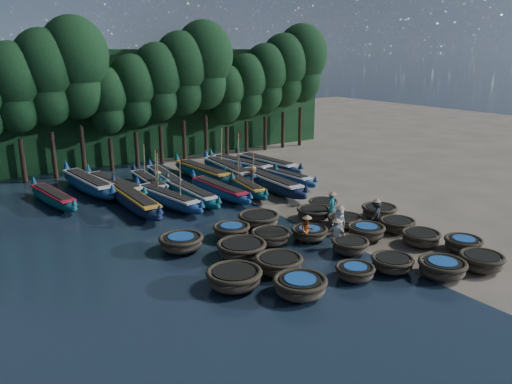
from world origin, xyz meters
TOP-DOWN VIEW (x-y plane):
  - ground at (0.00, 0.00)m, footprint 120.00×120.00m
  - foliage_wall at (0.00, 23.50)m, footprint 40.00×3.00m
  - coracle_3 at (0.67, -8.84)m, footprint 2.31×2.31m
  - coracle_4 at (2.79, -9.45)m, footprint 2.23×2.23m
  - coracle_5 at (-5.79, -6.58)m, footprint 2.72×2.72m
  - coracle_6 at (-2.72, -6.74)m, footprint 2.16×2.16m
  - coracle_7 at (-0.68, -7.13)m, footprint 2.44×2.44m
  - coracle_8 at (3.08, -5.83)m, footprint 2.21×2.21m
  - coracle_9 at (4.22, -7.57)m, footprint 2.09×2.09m
  - coracle_10 at (-7.63, -4.37)m, footprint 2.77×2.77m
  - coracle_11 at (-5.15, -4.29)m, footprint 2.34×2.34m
  - coracle_12 at (-0.80, -4.52)m, footprint 2.27×2.27m
  - coracle_13 at (1.34, -3.60)m, footprint 2.42×2.42m
  - coracle_14 at (3.65, -3.79)m, footprint 2.34×2.34m
  - coracle_15 at (-5.60, -1.85)m, footprint 3.00×3.00m
  - coracle_16 at (-3.29, -1.14)m, footprint 2.48×2.48m
  - coracle_17 at (-1.23, -1.88)m, footprint 2.28×2.28m
  - coracle_18 at (1.81, -1.50)m, footprint 2.07×2.07m
  - coracle_19 at (4.63, -1.58)m, footprint 2.31×2.31m
  - coracle_20 at (-7.64, 0.69)m, footprint 2.59×2.59m
  - coracle_21 at (-4.60, 0.68)m, footprint 2.33×2.33m
  - coracle_22 at (-2.36, 1.30)m, footprint 2.80×2.80m
  - coracle_23 at (1.23, 0.59)m, footprint 2.42×2.42m
  - coracle_24 at (3.00, 1.68)m, footprint 2.30×2.30m
  - long_boat_2 at (-6.99, 8.64)m, footprint 1.75×8.77m
  - long_boat_3 at (-4.95, 8.09)m, footprint 2.47×7.92m
  - long_boat_4 at (-3.10, 8.25)m, footprint 1.36×7.74m
  - long_boat_5 at (-1.03, 7.97)m, footprint 1.60×7.70m
  - long_boat_6 at (0.99, 7.93)m, footprint 2.31×7.27m
  - long_boat_7 at (2.83, 7.31)m, footprint 1.92×9.05m
  - long_boat_8 at (5.06, 8.60)m, footprint 1.83×7.42m
  - long_boat_9 at (-11.03, 12.78)m, footprint 2.22×7.38m
  - long_boat_10 at (-8.18, 14.57)m, footprint 2.31×9.11m
  - long_boat_11 at (-6.77, 13.00)m, footprint 2.71×8.67m
  - long_boat_12 at (-4.28, 12.64)m, footprint 1.84×7.54m
  - long_boat_13 at (-2.69, 13.48)m, footprint 2.13×7.58m
  - long_boat_14 at (0.42, 13.04)m, footprint 1.94×8.67m
  - long_boat_15 at (2.43, 12.47)m, footprint 2.37×9.01m
  - long_boat_16 at (4.31, 13.38)m, footprint 2.77×8.49m
  - long_boat_17 at (6.37, 12.54)m, footprint 2.22×8.68m
  - fisherman_0 at (0.59, -2.29)m, footprint 0.65×0.88m
  - fisherman_1 at (1.79, -0.39)m, footprint 0.73×0.56m
  - fisherman_2 at (-1.79, -2.31)m, footprint 0.92×0.84m
  - fisherman_3 at (3.18, -2.59)m, footprint 1.22×0.94m
  - fisherman_4 at (-0.95, -3.65)m, footprint 0.82×1.00m
  - fisherman_5 at (-4.08, 11.40)m, footprint 1.34×1.35m
  - fisherman_6 at (2.43, 8.86)m, footprint 0.64×0.84m
  - tree_2 at (-11.40, 20.00)m, footprint 4.51×4.51m
  - tree_3 at (-9.10, 20.00)m, footprint 4.92×4.92m
  - tree_4 at (-6.80, 20.00)m, footprint 5.34×5.34m
  - tree_5 at (-4.50, 20.00)m, footprint 3.68×3.68m
  - tree_6 at (-2.20, 20.00)m, footprint 4.09×4.09m
  - tree_7 at (0.10, 20.00)m, footprint 4.51×4.51m
  - tree_8 at (2.40, 20.00)m, footprint 4.92×4.92m
  - tree_9 at (4.70, 20.00)m, footprint 5.34×5.34m
  - tree_10 at (7.00, 20.00)m, footprint 3.68×3.68m
  - tree_11 at (9.30, 20.00)m, footprint 4.09×4.09m
  - tree_12 at (11.60, 20.00)m, footprint 4.51×4.51m
  - tree_13 at (13.90, 20.00)m, footprint 4.92×4.92m
  - tree_14 at (16.20, 20.00)m, footprint 5.34×5.34m

SIDE VIEW (x-z plane):
  - ground at x=0.00m, z-range 0.00..0.00m
  - coracle_24 at x=3.00m, z-range 0.05..0.69m
  - coracle_6 at x=-2.72m, z-range 0.05..0.70m
  - coracle_18 at x=1.81m, z-range 0.05..0.73m
  - coracle_17 at x=-1.23m, z-range 0.05..0.74m
  - coracle_9 at x=4.22m, z-range 0.06..0.76m
  - coracle_23 at x=1.23m, z-range 0.05..0.77m
  - coracle_7 at x=-0.68m, z-range 0.05..0.77m
  - coracle_16 at x=-3.29m, z-range 0.05..0.78m
  - coracle_14 at x=3.65m, z-range 0.05..0.80m
  - coracle_8 at x=3.08m, z-range 0.05..0.81m
  - coracle_12 at x=-0.80m, z-range 0.06..0.81m
  - coracle_19 at x=4.63m, z-range 0.06..0.86m
  - coracle_21 at x=-4.60m, z-range 0.06..0.86m
  - coracle_13 at x=1.34m, z-range 0.06..0.86m
  - coracle_3 at x=0.67m, z-range 0.06..0.87m
  - coracle_4 at x=2.79m, z-range 0.06..0.88m
  - coracle_20 at x=-7.64m, z-range 0.06..0.88m
  - coracle_11 at x=-5.15m, z-range 0.06..0.89m
  - coracle_22 at x=-2.36m, z-range 0.06..0.90m
  - coracle_15 at x=-5.60m, z-range 0.06..0.90m
  - coracle_5 at x=-5.79m, z-range 0.07..0.90m
  - coracle_10 at x=-7.63m, z-range 0.06..0.91m
  - long_boat_6 at x=0.99m, z-range -1.07..2.06m
  - long_boat_9 at x=-11.03m, z-range -0.16..1.15m
  - long_boat_8 at x=5.06m, z-range -0.16..1.15m
  - long_boat_12 at x=-4.28m, z-range -1.10..2.11m
  - long_boat_13 at x=-2.69m, z-range -0.16..1.18m
  - long_boat_5 at x=-1.03m, z-range -0.16..1.19m
  - long_boat_4 at x=-3.10m, z-range -0.16..1.20m
  - long_boat_3 at x=-4.95m, z-range -1.16..2.24m
  - long_boat_16 at x=4.31m, z-range -0.18..1.33m
  - long_boat_14 at x=0.42m, z-range -0.18..1.34m
  - long_boat_17 at x=6.37m, z-range -0.18..1.35m
  - long_boat_11 at x=-6.77m, z-range -0.18..1.36m
  - long_boat_2 at x=-6.99m, z-range -0.18..1.36m
  - long_boat_7 at x=2.83m, z-range -0.19..1.40m
  - long_boat_15 at x=2.43m, z-range -1.31..2.53m
  - long_boat_10 at x=-8.18m, z-range -0.19..1.42m
  - fisherman_5 at x=-4.08m, z-range -0.06..1.69m
  - fisherman_2 at x=-1.79m, z-range -0.04..1.71m
  - fisherman_6 at x=2.43m, z-range -0.03..1.72m
  - fisherman_4 at x=-0.95m, z-range -0.03..1.76m
  - fisherman_3 at x=3.18m, z-range -0.06..1.80m
  - fisherman_0 at x=0.59m, z-range -0.04..1.82m
  - fisherman_1 at x=1.79m, z-range -0.01..1.98m
  - foliage_wall at x=0.00m, z-range 0.00..10.00m
  - tree_5 at x=-4.50m, z-range 1.63..10.31m
  - tree_10 at x=7.00m, z-range 1.63..10.31m
  - tree_6 at x=-2.20m, z-range 1.82..11.47m
  - tree_11 at x=9.30m, z-range 1.82..11.47m
  - tree_2 at x=-11.40m, z-range 2.01..12.64m
  - tree_7 at x=0.10m, z-range 2.01..12.64m
  - tree_12 at x=11.60m, z-range 2.01..12.64m
  - tree_3 at x=-9.10m, z-range 2.19..13.80m
  - tree_8 at x=2.40m, z-range 2.19..13.80m
  - tree_13 at x=13.90m, z-range 2.19..13.80m
  - tree_4 at x=-6.80m, z-range 2.38..14.96m
  - tree_9 at x=4.70m, z-range 2.38..14.96m
  - tree_14 at x=16.20m, z-range 2.38..14.96m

